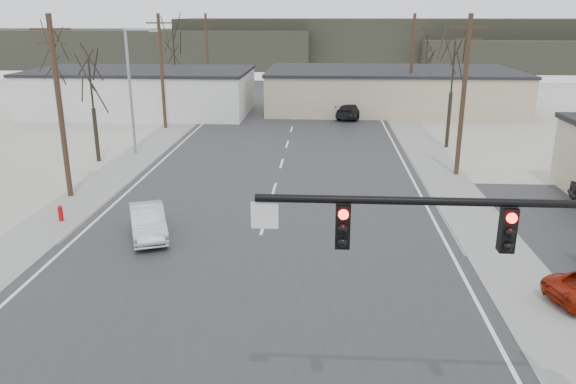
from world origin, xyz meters
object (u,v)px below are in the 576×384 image
car_far_a (352,110)px  car_far_b (288,98)px  fire_hydrant (61,213)px  traffic_signal_mast (554,270)px  sedan_crossing (148,221)px

car_far_a → car_far_b: bearing=-30.2°
car_far_a → fire_hydrant: bearing=83.3°
traffic_signal_mast → sedan_crossing: 18.57m
sedan_crossing → car_far_b: car_far_b is taller
sedan_crossing → fire_hydrant: bearing=140.6°
traffic_signal_mast → car_far_b: 53.93m
sedan_crossing → car_far_b: 40.64m
sedan_crossing → car_far_b: (3.95, 40.44, 0.00)m
fire_hydrant → car_far_a: size_ratio=0.16×
fire_hydrant → car_far_b: (8.93, 38.79, 0.31)m
sedan_crossing → car_far_b: bearing=63.3°
fire_hydrant → car_far_a: car_far_a is taller
traffic_signal_mast → fire_hydrant: bearing=141.9°
sedan_crossing → car_far_b: size_ratio=1.03×
traffic_signal_mast → car_far_a: (-2.19, 44.27, -3.86)m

